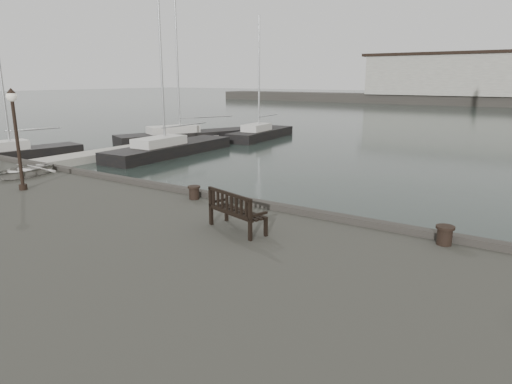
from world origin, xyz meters
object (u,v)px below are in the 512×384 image
at_px(lamp_post, 15,126).
at_px(yacht_b, 187,138).
at_px(bollard_right, 445,235).
at_px(dinghy, 24,170).
at_px(yacht_a, 18,157).
at_px(yacht_c, 171,151).
at_px(yacht_d, 261,136).
at_px(bollard_left, 194,193).
at_px(bench, 237,218).

relative_size(lamp_post, yacht_b, 0.22).
relative_size(bollard_right, dinghy, 0.19).
relative_size(yacht_a, yacht_c, 0.77).
height_order(bollard_right, yacht_d, yacht_d).
bearing_deg(yacht_d, dinghy, -83.83).
xyz_separation_m(bollard_left, dinghy, (-8.02, -1.10, 0.04)).
relative_size(yacht_b, yacht_d, 1.42).
relative_size(bench, dinghy, 0.76).
relative_size(bench, lamp_post, 0.53).
height_order(bench, lamp_post, lamp_post).
bearing_deg(bollard_left, bench, -30.63).
distance_m(bollard_left, yacht_c, 18.91).
bearing_deg(yacht_a, bollard_right, -0.79).
bearing_deg(bench, yacht_c, 154.57).
bearing_deg(yacht_c, yacht_b, 120.98).
xyz_separation_m(bench, dinghy, (-11.03, 0.67, -0.07)).
height_order(yacht_b, yacht_d, yacht_b).
distance_m(bollard_left, yacht_d, 27.74).
height_order(dinghy, yacht_d, yacht_d).
bearing_deg(yacht_b, dinghy, -40.67).
distance_m(bollard_left, lamp_post, 6.65).
xyz_separation_m(bench, lamp_post, (-8.88, -0.60, 1.93)).
height_order(bollard_left, lamp_post, lamp_post).
xyz_separation_m(bench, yacht_a, (-23.44, 7.24, -1.64)).
bearing_deg(bench, bollard_left, 165.44).
height_order(bollard_left, yacht_b, yacht_b).
height_order(bollard_left, yacht_c, yacht_c).
distance_m(bollard_right, yacht_c, 24.99).
relative_size(lamp_post, yacht_c, 0.24).
distance_m(dinghy, yacht_d, 26.01).
xyz_separation_m(yacht_a, yacht_b, (2.62, 13.81, 0.01)).
relative_size(bollard_left, yacht_c, 0.03).
height_order(yacht_a, yacht_d, yacht_a).
bearing_deg(dinghy, yacht_a, 141.35).
bearing_deg(bollard_right, yacht_a, 169.21).
xyz_separation_m(yacht_b, yacht_d, (4.56, 5.06, -0.01)).
xyz_separation_m(bench, yacht_c, (-16.68, 14.75, -1.64)).
relative_size(yacht_c, yacht_d, 1.31).
distance_m(bench, yacht_c, 22.32).
distance_m(bench, yacht_b, 29.64).
bearing_deg(lamp_post, bollard_right, 10.37).
height_order(bench, yacht_a, yacht_a).
height_order(dinghy, yacht_a, yacht_a).
height_order(lamp_post, yacht_d, yacht_d).
xyz_separation_m(bollard_right, yacht_d, (-20.94, 24.23, -1.56)).
bearing_deg(yacht_c, yacht_a, -134.35).
height_order(yacht_c, yacht_d, yacht_c).
bearing_deg(yacht_a, yacht_c, 58.02).
relative_size(bollard_left, yacht_b, 0.03).
distance_m(bollard_right, yacht_a, 28.67).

